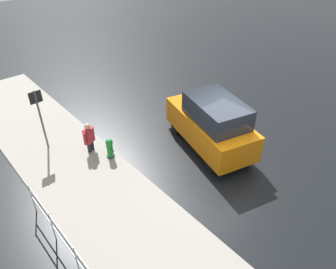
% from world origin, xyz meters
% --- Properties ---
extents(ground_plane, '(60.00, 60.00, 0.00)m').
position_xyz_m(ground_plane, '(0.00, 0.00, 0.00)').
color(ground_plane, black).
extents(kerb_strip, '(24.00, 3.20, 0.04)m').
position_xyz_m(kerb_strip, '(0.00, 4.20, 0.02)').
color(kerb_strip, gray).
rests_on(kerb_strip, ground).
extents(moving_hatchback, '(4.20, 2.62, 2.06)m').
position_xyz_m(moving_hatchback, '(0.93, -0.34, 1.03)').
color(moving_hatchback, orange).
rests_on(moving_hatchback, ground).
extents(fire_hydrant, '(0.42, 0.31, 0.80)m').
position_xyz_m(fire_hydrant, '(2.81, 2.89, 0.40)').
color(fire_hydrant, '#197A2D').
rests_on(fire_hydrant, ground).
extents(pedestrian, '(0.37, 0.52, 1.22)m').
position_xyz_m(pedestrian, '(3.58, 3.25, 0.68)').
color(pedestrian, '#B2262D').
rests_on(pedestrian, ground).
extents(sign_post, '(0.07, 0.44, 2.40)m').
position_xyz_m(sign_post, '(4.86, 4.36, 1.58)').
color(sign_post, '#4C4C51').
rests_on(sign_post, ground).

